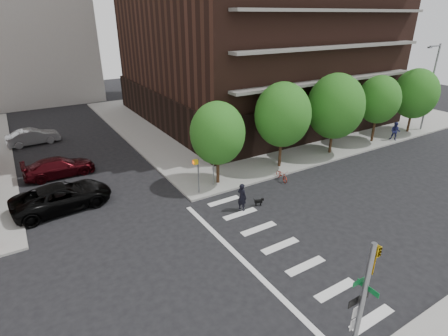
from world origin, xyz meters
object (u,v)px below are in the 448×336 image
parked_car_silver (33,137)px  dog_walker (242,197)px  scooter (282,175)px  pedestrian_far (395,131)px  traffic_signal (356,334)px  parked_car_maroon (59,167)px  parked_car_black (62,197)px

parked_car_silver → dog_walker: size_ratio=2.49×
scooter → pedestrian_far: pedestrian_far is taller
traffic_signal → pedestrian_far: (24.59, 14.99, -1.62)m
traffic_signal → pedestrian_far: 28.85m
parked_car_maroon → pedestrian_far: 31.36m
parked_car_black → parked_car_silver: bearing=-3.4°
pedestrian_far → dog_walker: bearing=-102.3°
dog_walker → pedestrian_far: bearing=-96.7°
dog_walker → pedestrian_far: 20.98m
parked_car_silver → scooter: size_ratio=2.94×
traffic_signal → dog_walker: 12.61m
parked_car_silver → scooter: bearing=-145.2°
dog_walker → traffic_signal: bearing=146.8°
parked_car_black → dog_walker: (9.94, -6.37, 0.10)m
pedestrian_far → parked_car_black: bearing=-116.9°
traffic_signal → dog_walker: size_ratio=3.14×
traffic_signal → scooter: 16.81m
parked_car_silver → parked_car_maroon: bearing=-177.8°
dog_walker → pedestrian_far: size_ratio=1.03×
parked_car_black → dog_walker: size_ratio=3.23×
parked_car_maroon → dog_walker: 15.18m
parked_car_black → parked_car_maroon: parked_car_black is taller
traffic_signal → dog_walker: bearing=72.0°
parked_car_maroon → pedestrian_far: bearing=-107.0°
parked_car_silver → scooter: (15.57, -19.20, -0.36)m
parked_car_maroon → pedestrian_far: pedestrian_far is taller
parked_car_black → parked_car_silver: (-0.45, 14.94, -0.07)m
scooter → parked_car_maroon: bearing=156.1°
traffic_signal → pedestrian_far: size_ratio=3.22×
parked_car_maroon → dog_walker: dog_walker is taller
parked_car_maroon → scooter: parked_car_maroon is taller
traffic_signal → scooter: size_ratio=3.70×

